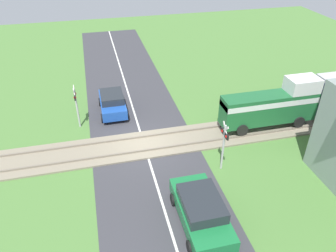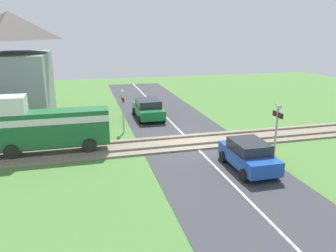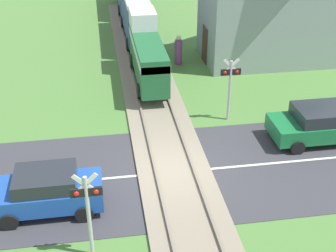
# 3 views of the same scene
# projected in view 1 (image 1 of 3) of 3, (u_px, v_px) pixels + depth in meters

# --- Properties ---
(ground_plane) EXTENTS (60.00, 60.00, 0.00)m
(ground_plane) POSITION_uv_depth(u_px,v_px,m) (144.00, 145.00, 20.16)
(ground_plane) COLOR #4C7A38
(road_surface) EXTENTS (48.00, 6.40, 0.02)m
(road_surface) POSITION_uv_depth(u_px,v_px,m) (144.00, 145.00, 20.15)
(road_surface) COLOR #38383D
(road_surface) RESTS_ON ground_plane
(track_bed) EXTENTS (2.80, 48.00, 0.24)m
(track_bed) POSITION_uv_depth(u_px,v_px,m) (144.00, 145.00, 20.12)
(track_bed) COLOR gray
(track_bed) RESTS_ON ground_plane
(car_near_crossing) EXTENTS (3.65, 1.85, 1.49)m
(car_near_crossing) POSITION_uv_depth(u_px,v_px,m) (112.00, 102.00, 23.14)
(car_near_crossing) COLOR #1E4CA8
(car_near_crossing) RESTS_ON ground_plane
(car_far_side) EXTENTS (4.30, 2.04, 1.52)m
(car_far_side) POSITION_uv_depth(u_px,v_px,m) (201.00, 210.00, 14.71)
(car_far_side) COLOR #197038
(car_far_side) RESTS_ON ground_plane
(crossing_signal_west_approach) EXTENTS (0.90, 0.18, 2.96)m
(crossing_signal_west_approach) POSITION_uv_depth(u_px,v_px,m) (76.00, 102.00, 20.91)
(crossing_signal_west_approach) COLOR #B7B7B7
(crossing_signal_west_approach) RESTS_ON ground_plane
(crossing_signal_east_approach) EXTENTS (0.90, 0.18, 2.96)m
(crossing_signal_east_approach) POSITION_uv_depth(u_px,v_px,m) (224.00, 140.00, 17.33)
(crossing_signal_east_approach) COLOR #B7B7B7
(crossing_signal_east_approach) RESTS_ON ground_plane
(pedestrian_by_station) EXTENTS (0.42, 0.42, 1.71)m
(pedestrian_by_station) POSITION_uv_depth(u_px,v_px,m) (322.00, 130.00, 20.20)
(pedestrian_by_station) COLOR #7F3D84
(pedestrian_by_station) RESTS_ON ground_plane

